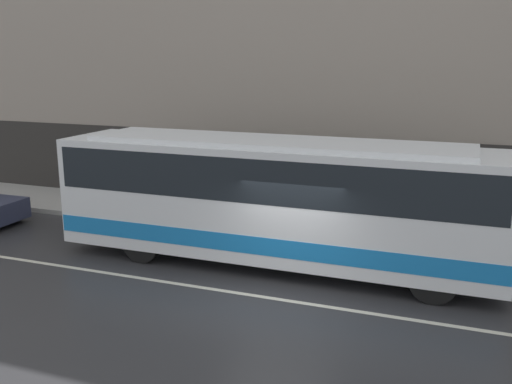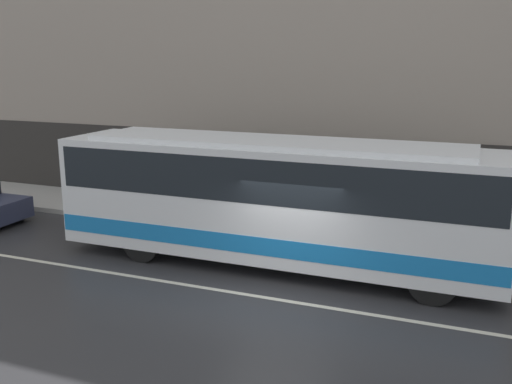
% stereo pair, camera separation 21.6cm
% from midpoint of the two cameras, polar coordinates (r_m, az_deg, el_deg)
% --- Properties ---
extents(ground_plane, '(60.00, 60.00, 0.00)m').
position_cam_midpoint_polar(ground_plane, '(13.15, 1.84, -10.69)').
color(ground_plane, '#2D2D30').
extents(sidewalk, '(60.00, 2.93, 0.17)m').
position_cam_midpoint_polar(sidewalk, '(18.06, 7.45, -3.74)').
color(sidewalk, '#A09E99').
rests_on(sidewalk, ground_plane).
extents(building_facade, '(60.00, 0.35, 13.11)m').
position_cam_midpoint_polar(building_facade, '(18.88, 9.22, 16.19)').
color(building_facade, gray).
rests_on(building_facade, ground_plane).
extents(lane_stripe, '(54.00, 0.14, 0.01)m').
position_cam_midpoint_polar(lane_stripe, '(13.15, 1.84, -10.68)').
color(lane_stripe, beige).
rests_on(lane_stripe, ground_plane).
extents(transit_bus, '(11.47, 2.54, 3.32)m').
position_cam_midpoint_polar(transit_bus, '(14.73, 1.38, -0.34)').
color(transit_bus, white).
rests_on(transit_bus, ground_plane).
extents(pedestrian_waiting, '(0.36, 0.36, 1.54)m').
position_cam_midpoint_polar(pedestrian_waiting, '(18.98, 0.65, -0.31)').
color(pedestrian_waiting, navy).
rests_on(pedestrian_waiting, sidewalk).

